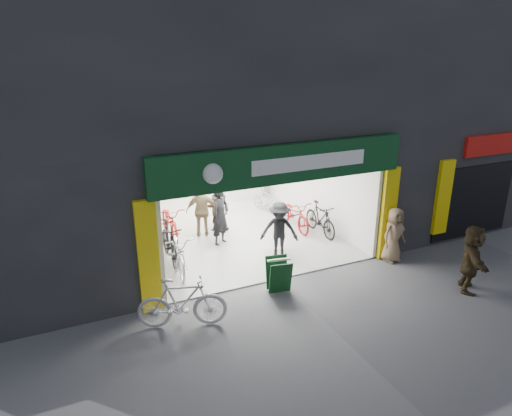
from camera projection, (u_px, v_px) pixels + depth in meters
ground at (280, 280)px, 11.56m from camera, size 60.00×60.00×0.00m
building at (236, 88)px, 14.75m from camera, size 17.00×10.27×8.00m
bike_left_front at (178, 251)px, 11.89m from camera, size 0.94×2.13×1.08m
bike_left_midfront at (169, 243)px, 12.34m from camera, size 0.62×1.93×1.14m
bike_left_midback at (170, 221)px, 14.02m from camera, size 0.75×2.00×1.04m
bike_left_back at (140, 214)px, 14.71m from camera, size 0.65×1.68×0.99m
bike_right_front at (320, 219)px, 14.19m from camera, size 0.51×1.72×1.03m
bike_right_mid at (294, 214)px, 14.64m from camera, size 0.67×1.90×1.00m
bike_right_back at (266, 201)px, 16.01m from camera, size 0.66×1.59×0.93m
parked_bike at (182, 303)px, 9.46m from camera, size 1.95×1.10×1.13m
customer_a at (220, 216)px, 13.33m from camera, size 0.79×0.73×1.81m
customer_b at (216, 206)px, 14.37m from camera, size 0.91×0.78×1.65m
customer_c at (279, 230)px, 12.56m from camera, size 1.20×1.03×1.61m
customer_d at (202, 211)px, 13.91m from camera, size 1.08×0.71×1.70m
pedestrian_near at (394, 235)px, 12.35m from camera, size 0.81×0.58×1.54m
pedestrian_far at (471, 259)px, 10.80m from camera, size 1.38×1.51×1.67m
sandwich_board at (279, 274)px, 10.86m from camera, size 0.63×0.65×0.83m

